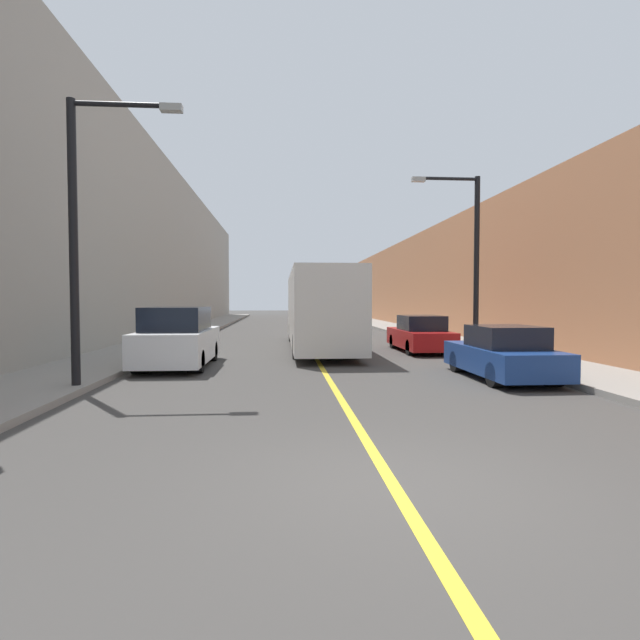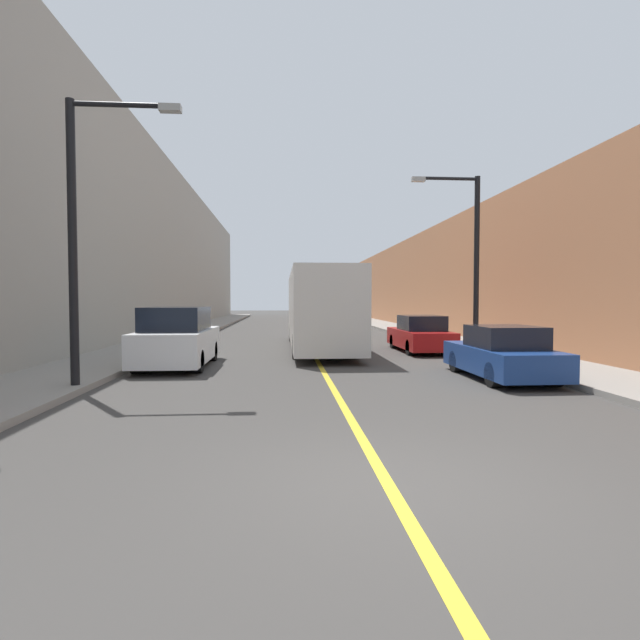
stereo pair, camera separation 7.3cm
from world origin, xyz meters
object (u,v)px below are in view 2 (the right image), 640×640
Objects in this scene: bus at (319,308)px; car_right_near at (502,355)px; car_right_mid at (420,335)px; street_lamp_right at (470,251)px; parked_suv_left at (178,339)px; street_lamp_left at (84,221)px.

bus is 9.99m from car_right_near.
car_right_mid is 4.05m from street_lamp_right.
bus is at bearing 49.66° from parked_suv_left.
street_lamp_left reaches higher than car_right_near.
street_lamp_left reaches higher than bus.
car_right_near is (4.31, -8.94, -1.11)m from bus.
parked_suv_left is at bearing -168.58° from street_lamp_right.
street_lamp_right is (5.40, -3.70, 2.19)m from bus.
bus is 6.90m from street_lamp_right.
parked_suv_left is 1.05× the size of car_right_mid.
street_lamp_right reaches higher than bus.
car_right_mid is at bearing 123.61° from street_lamp_right.
car_right_near is at bearing -64.23° from bus.
bus is 1.91× the size of street_lamp_left.
car_right_near is (9.23, -3.15, -0.23)m from parked_suv_left.
street_lamp_right reaches higher than car_right_mid.
parked_suv_left is at bearing 161.16° from car_right_near.
car_right_near is at bearing -18.84° from parked_suv_left.
bus is 1.91× the size of street_lamp_right.
car_right_mid reaches higher than car_right_near.
bus is 2.95× the size of car_right_near.
bus is at bearing 145.54° from street_lamp_right.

